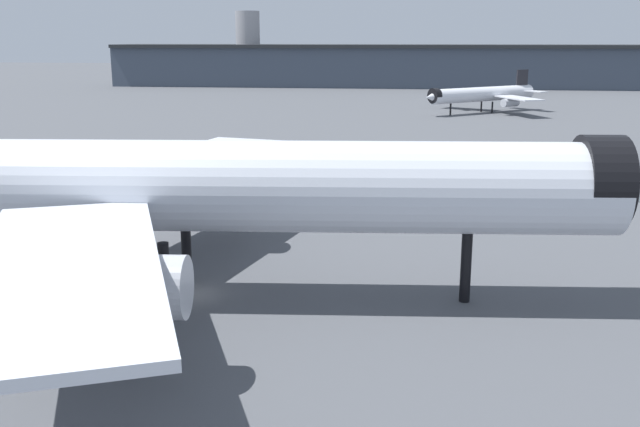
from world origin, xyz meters
TOP-DOWN VIEW (x-y plane):
  - ground at (0.00, 0.00)m, footprint 900.00×900.00m
  - airliner_near_gate at (1.72, -0.44)m, footprint 60.46×54.87m
  - airliner_far_taxiway at (30.84, 129.19)m, footprint 30.34×27.73m
  - terminal_building at (24.85, 221.28)m, footprint 245.29×29.81m

SIDE VIEW (x-z plane):
  - ground at x=0.00m, z-range 0.00..0.00m
  - airliner_far_taxiway at x=30.84m, z-range -0.59..9.25m
  - terminal_building at x=24.85m, z-range -5.78..21.20m
  - airliner_near_gate at x=1.72m, z-range -1.04..16.47m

